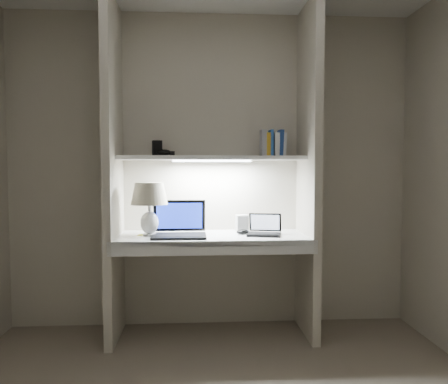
{
  "coord_description": "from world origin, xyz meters",
  "views": [
    {
      "loc": [
        -0.12,
        -2.03,
        1.28
      ],
      "look_at": [
        0.08,
        1.05,
        1.1
      ],
      "focal_mm": 35.0,
      "sensor_mm": 36.0,
      "label": 1
    }
  ],
  "objects": [
    {
      "name": "shelf_gadget",
      "position": [
        -0.37,
        1.37,
        1.39
      ],
      "size": [
        0.14,
        0.12,
        0.05
      ],
      "primitive_type": "ellipsoid",
      "rotation": [
        0.0,
        0.0,
        0.34
      ],
      "color": "black",
      "rests_on": "shelf"
    },
    {
      "name": "shelf",
      "position": [
        0.0,
        1.32,
        1.35
      ],
      "size": [
        1.4,
        0.36,
        0.03
      ],
      "primitive_type": "cube",
      "color": "silver",
      "rests_on": "back_wall"
    },
    {
      "name": "laptop_netbook",
      "position": [
        0.39,
        1.2,
        0.81
      ],
      "size": [
        0.29,
        0.27,
        0.16
      ],
      "rotation": [
        0.0,
        0.0,
        -0.24
      ],
      "color": "black",
      "rests_on": "desk"
    },
    {
      "name": "cable_coil",
      "position": [
        -0.1,
        1.23,
        0.78
      ],
      "size": [
        0.1,
        0.1,
        0.01
      ],
      "primitive_type": "torus",
      "rotation": [
        0.0,
        0.0,
        -0.11
      ],
      "color": "black",
      "rests_on": "desk"
    },
    {
      "name": "alcove_panel_left",
      "position": [
        -0.73,
        1.23,
        1.25
      ],
      "size": [
        0.06,
        0.55,
        2.5
      ],
      "primitive_type": "cube",
      "color": "#BFB6A3",
      "rests_on": "floor"
    },
    {
      "name": "desk_apron",
      "position": [
        0.0,
        0.96,
        0.72
      ],
      "size": [
        1.46,
        0.03,
        0.1
      ],
      "primitive_type": "cube",
      "color": "silver",
      "rests_on": "desk"
    },
    {
      "name": "desk",
      "position": [
        0.0,
        1.23,
        0.75
      ],
      "size": [
        1.4,
        0.55,
        0.04
      ],
      "primitive_type": "cube",
      "color": "white",
      "rests_on": "alcove_panel_left"
    },
    {
      "name": "mouse",
      "position": [
        0.23,
        1.25,
        0.79
      ],
      "size": [
        0.12,
        0.1,
        0.04
      ],
      "primitive_type": "ellipsoid",
      "rotation": [
        0.0,
        0.0,
        0.43
      ],
      "color": "black",
      "rests_on": "desk"
    },
    {
      "name": "table_lamp",
      "position": [
        -0.47,
        1.2,
        1.04
      ],
      "size": [
        0.27,
        0.27,
        0.4
      ],
      "color": "white",
      "rests_on": "desk"
    },
    {
      "name": "alcove_panel_right",
      "position": [
        0.73,
        1.23,
        1.25
      ],
      "size": [
        0.06,
        0.55,
        2.5
      ],
      "primitive_type": "cube",
      "color": "#BFB6A3",
      "rests_on": "floor"
    },
    {
      "name": "book_row",
      "position": [
        0.49,
        1.43,
        1.46
      ],
      "size": [
        0.2,
        0.14,
        0.21
      ],
      "color": "silver",
      "rests_on": "shelf"
    },
    {
      "name": "back_wall",
      "position": [
        0.0,
        1.5,
        1.25
      ],
      "size": [
        3.2,
        0.01,
        2.5
      ],
      "primitive_type": "cube",
      "color": "#BFB6A3",
      "rests_on": "floor"
    },
    {
      "name": "strip_light",
      "position": [
        0.0,
        1.32,
        1.33
      ],
      "size": [
        0.6,
        0.04,
        0.02
      ],
      "primitive_type": "cube",
      "color": "white",
      "rests_on": "shelf"
    },
    {
      "name": "sticky_note",
      "position": [
        -0.52,
        1.26,
        0.77
      ],
      "size": [
        0.08,
        0.08,
        0.0
      ],
      "primitive_type": "cube",
      "rotation": [
        0.0,
        0.0,
        -0.14
      ],
      "color": "#FFF835",
      "rests_on": "desk"
    },
    {
      "name": "shelf_box",
      "position": [
        -0.42,
        1.42,
        1.43
      ],
      "size": [
        0.08,
        0.07,
        0.12
      ],
      "primitive_type": "cube",
      "rotation": [
        0.0,
        0.0,
        0.29
      ],
      "color": "black",
      "rests_on": "shelf"
    },
    {
      "name": "speaker",
      "position": [
        0.24,
        1.38,
        0.84
      ],
      "size": [
        0.11,
        0.08,
        0.13
      ],
      "primitive_type": "cube",
      "rotation": [
        0.0,
        0.0,
        0.21
      ],
      "color": "silver",
      "rests_on": "desk"
    },
    {
      "name": "laptop_main",
      "position": [
        -0.25,
        1.19,
        0.83
      ],
      "size": [
        0.4,
        0.34,
        0.26
      ],
      "rotation": [
        0.0,
        0.0,
        0.01
      ],
      "color": "black",
      "rests_on": "desk"
    }
  ]
}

